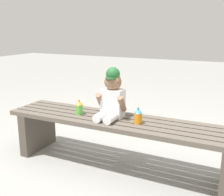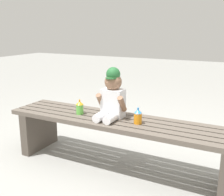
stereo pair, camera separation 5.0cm
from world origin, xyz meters
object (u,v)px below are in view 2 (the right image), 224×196
at_px(park_bench, 118,134).
at_px(sippy_cup_left, 80,107).
at_px(sippy_cup_right, 138,116).
at_px(child_figure, 112,96).

xyz_separation_m(park_bench, sippy_cup_left, (-0.35, -0.03, 0.18)).
relative_size(park_bench, sippy_cup_right, 15.27).
height_order(park_bench, sippy_cup_left, sippy_cup_left).
relative_size(child_figure, sippy_cup_right, 3.26).
bearing_deg(sippy_cup_left, child_figure, 7.98).
distance_m(child_figure, sippy_cup_left, 0.31).
distance_m(park_bench, sippy_cup_left, 0.39).
xyz_separation_m(child_figure, sippy_cup_left, (-0.28, -0.04, -0.12)).
height_order(park_bench, sippy_cup_right, sippy_cup_right).
xyz_separation_m(park_bench, sippy_cup_right, (0.17, -0.03, 0.18)).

